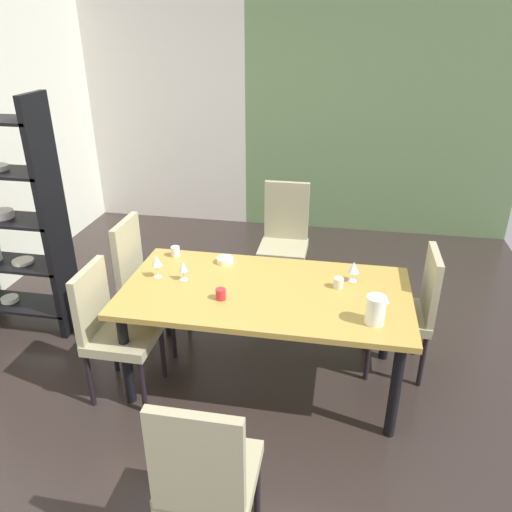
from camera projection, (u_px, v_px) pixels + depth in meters
ground_plane at (238, 374)px, 3.77m from camera, size 5.27×6.27×0.02m
back_panel_interior at (163, 110)px, 6.16m from camera, size 2.09×0.10×2.77m
garden_window_panel at (382, 117)px, 5.73m from camera, size 3.18×0.10×2.77m
dining_table at (265, 299)px, 3.43m from camera, size 1.96×1.02×0.75m
chair_head_near at (205, 474)px, 2.26m from camera, size 0.44×0.44×1.01m
chair_head_far at (285, 235)px, 4.71m from camera, size 0.44×0.45×1.05m
chair_left_far at (144, 279)px, 3.91m from camera, size 0.44×0.44×1.05m
chair_right_far at (410, 306)px, 3.60m from camera, size 0.44×0.44×0.98m
chair_left_near at (111, 326)px, 3.38m from camera, size 0.44×0.44×0.96m
display_shelf at (0, 217)px, 3.96m from camera, size 0.98×0.33×1.95m
wine_glass_west at (354, 268)px, 3.46m from camera, size 0.08×0.08×0.15m
wine_glass_south at (156, 261)px, 3.51m from camera, size 0.08×0.08×0.17m
wine_glass_center at (183, 267)px, 3.48m from camera, size 0.06×0.06×0.15m
serving_bowl_left at (225, 260)px, 3.76m from camera, size 0.13×0.13×0.04m
cup_north at (221, 294)px, 3.27m from camera, size 0.07×0.07×0.07m
cup_east at (338, 283)px, 3.41m from camera, size 0.07×0.07×0.07m
cup_near_window at (175, 251)px, 3.86m from camera, size 0.07×0.07×0.08m
pitcher_corner at (376, 310)px, 2.99m from camera, size 0.14×0.12×0.18m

